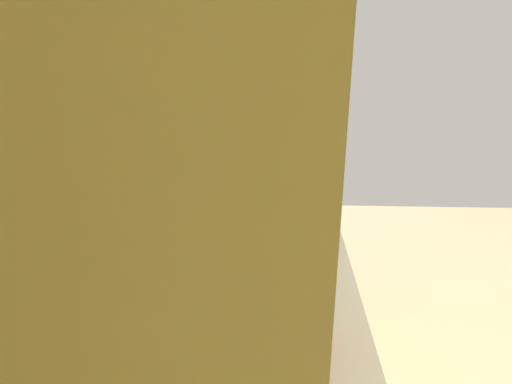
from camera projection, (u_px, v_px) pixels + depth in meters
The scene contains 6 objects.
wall_back at pixel (177, 185), 1.75m from camera, with size 3.87×0.12×2.64m, color beige.
upper_cabinets at pixel (227, 52), 1.24m from camera, with size 2.01×0.35×0.59m.
oven_range at pixel (275, 223), 3.44m from camera, with size 0.64×0.66×1.10m.
microwave at pixel (271, 211), 2.13m from camera, with size 0.50×0.35×0.31m.
bowl at pixel (296, 191), 2.72m from camera, with size 0.14×0.14×0.06m.
kettle at pixel (313, 329), 1.49m from camera, with size 0.16×0.12×0.15m.
Camera 1 is at (-1.63, 1.38, 1.92)m, focal length 32.72 mm.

